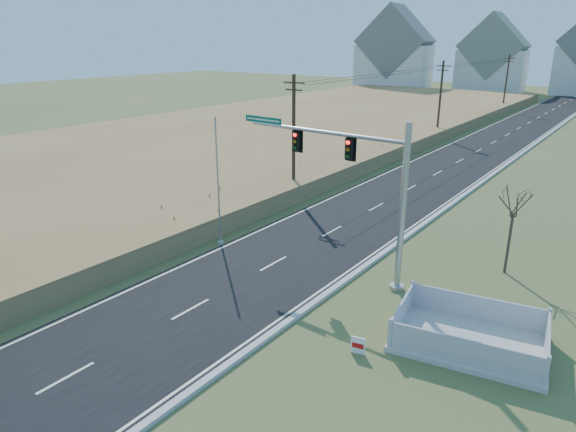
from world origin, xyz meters
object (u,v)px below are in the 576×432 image
object	(u,v)px
traffic_signal_mast	(367,185)
bare_tree	(515,201)
fence_enclosure	(469,339)
flagpole	(219,195)
open_sign	(358,345)

from	to	relation	value
traffic_signal_mast	bare_tree	world-z (taller)	traffic_signal_mast
traffic_signal_mast	fence_enclosure	world-z (taller)	traffic_signal_mast
fence_enclosure	flagpole	bearing A→B (deg)	162.65
flagpole	bare_tree	world-z (taller)	flagpole
open_sign	bare_tree	xyz separation A→B (m)	(2.63, 10.80, 3.49)
open_sign	fence_enclosure	bearing A→B (deg)	32.36
traffic_signal_mast	fence_enclosure	distance (m)	8.20
traffic_signal_mast	fence_enclosure	xyz separation A→B (m)	(6.20, -2.85, -4.55)
traffic_signal_mast	bare_tree	bearing A→B (deg)	44.28
flagpole	fence_enclosure	bearing A→B (deg)	-7.77
open_sign	flagpole	world-z (taller)	flagpole
traffic_signal_mast	flagpole	world-z (taller)	traffic_signal_mast
traffic_signal_mast	open_sign	bearing A→B (deg)	-59.93
traffic_signal_mast	flagpole	size ratio (longest dim) A/B	1.35
traffic_signal_mast	fence_enclosure	bearing A→B (deg)	-21.31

